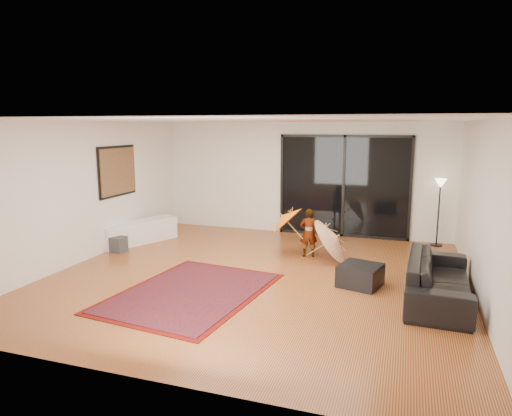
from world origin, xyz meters
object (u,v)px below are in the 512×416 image
at_px(sofa, 439,279).
at_px(ottoman, 360,275).
at_px(child, 309,233).
at_px(media_console, 139,232).

relative_size(sofa, ottoman, 3.61).
bearing_deg(sofa, ottoman, 81.11).
xyz_separation_m(sofa, ottoman, (-1.18, 0.24, -0.15)).
bearing_deg(child, media_console, -14.55).
relative_size(ottoman, child, 0.64).
bearing_deg(sofa, media_console, 78.91).
height_order(media_console, sofa, sofa).
bearing_deg(ottoman, child, 129.59).
height_order(sofa, child, child).
bearing_deg(media_console, ottoman, 9.44).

